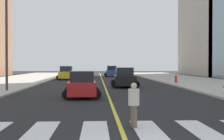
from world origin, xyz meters
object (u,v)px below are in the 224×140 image
at_px(car_blue_second, 112,72).
at_px(car_black_third, 125,78).
at_px(pedestrian_crossing, 134,103).
at_px(car_red_nearest, 82,85).
at_px(fire_hydrant, 176,79).
at_px(car_yellow_fourth, 66,73).
at_px(street_lamp, 7,34).

distance_m(car_blue_second, car_black_third, 29.33).
distance_m(car_blue_second, pedestrian_crossing, 49.92).
xyz_separation_m(car_red_nearest, fire_hydrant, (10.12, 14.65, -0.27)).
xyz_separation_m(car_yellow_fourth, street_lamp, (-2.75, -22.07, 3.77)).
xyz_separation_m(car_black_third, fire_hydrant, (6.33, 4.55, -0.34)).
distance_m(fire_hydrant, street_lamp, 19.69).
height_order(car_blue_second, street_lamp, street_lamp).
height_order(car_red_nearest, fire_hydrant, car_red_nearest).
distance_m(car_black_third, street_lamp, 12.09).
bearing_deg(street_lamp, car_red_nearest, -36.17).
xyz_separation_m(car_yellow_fourth, pedestrian_crossing, (5.85, -37.13, -0.08)).
distance_m(car_blue_second, car_yellow_fourth, 14.77).
distance_m(pedestrian_crossing, street_lamp, 17.76).
bearing_deg(street_lamp, car_yellow_fourth, 82.91).
distance_m(car_yellow_fourth, pedestrian_crossing, 37.59).
height_order(car_red_nearest, street_lamp, street_lamp).
height_order(car_red_nearest, car_black_third, car_black_third).
relative_size(car_blue_second, fire_hydrant, 5.16).
xyz_separation_m(fire_hydrant, street_lamp, (-16.40, -10.06, 4.15)).
bearing_deg(car_red_nearest, car_blue_second, 81.98).
xyz_separation_m(car_red_nearest, pedestrian_crossing, (2.31, -10.46, 0.03)).
bearing_deg(car_yellow_fourth, fire_hydrant, -42.32).
bearing_deg(pedestrian_crossing, car_blue_second, 165.56).
height_order(car_black_third, car_yellow_fourth, car_yellow_fourth).
relative_size(car_blue_second, pedestrian_crossing, 2.89).
height_order(car_red_nearest, car_yellow_fourth, car_yellow_fourth).
distance_m(car_yellow_fourth, street_lamp, 22.56).
relative_size(car_red_nearest, street_lamp, 0.53).
distance_m(car_red_nearest, fire_hydrant, 17.81).
relative_size(pedestrian_crossing, fire_hydrant, 1.79).
bearing_deg(car_blue_second, car_black_third, 90.25).
bearing_deg(car_black_third, car_yellow_fourth, -64.60).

